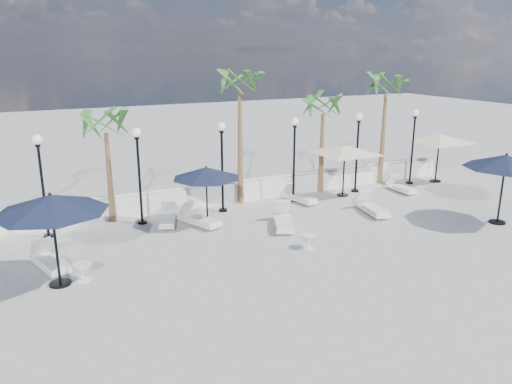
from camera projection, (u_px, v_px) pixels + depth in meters
name	position (u px, v px, depth m)	size (l,w,h in m)	color
ground	(301.00, 268.00, 15.88)	(100.00, 100.00, 0.00)	gray
balustrade	(214.00, 195.00, 22.23)	(26.00, 0.30, 1.01)	silver
lamppost_1	(41.00, 172.00, 17.83)	(0.36, 0.36, 3.84)	black
lamppost_2	(138.00, 163.00, 19.32)	(0.36, 0.36, 3.84)	black
lamppost_3	(222.00, 154.00, 20.81)	(0.36, 0.36, 3.84)	black
lamppost_4	(294.00, 148.00, 22.29)	(0.36, 0.36, 3.84)	black
lamppost_5	(358.00, 141.00, 23.78)	(0.36, 0.36, 3.84)	black
lamppost_6	(414.00, 136.00, 25.27)	(0.36, 0.36, 3.84)	black
palm_1	(106.00, 129.00, 19.24)	(2.60, 2.60, 4.70)	brown
palm_2	(240.00, 88.00, 21.29)	(2.60, 2.60, 6.10)	brown
palm_3	(323.00, 111.00, 23.43)	(2.60, 2.60, 4.90)	brown
palm_4	(386.00, 91.00, 24.79)	(2.60, 2.60, 5.70)	brown
lounger_1	(168.00, 218.00, 19.88)	(1.18, 1.90, 0.68)	silver
lounger_2	(50.00, 261.00, 15.80)	(1.15, 2.05, 0.73)	silver
lounger_3	(199.00, 219.00, 19.73)	(1.36, 2.10, 0.75)	silver
lounger_4	(299.00, 197.00, 22.74)	(0.99, 1.96, 0.70)	silver
lounger_5	(372.00, 208.00, 21.12)	(1.04, 2.14, 0.77)	silver
lounger_6	(283.00, 220.00, 19.50)	(1.51, 2.26, 0.81)	silver
lounger_7	(401.00, 187.00, 24.39)	(0.60, 1.76, 0.66)	silver
side_table_1	(83.00, 271.00, 14.94)	(0.56, 0.56, 0.54)	silver
side_table_2	(309.00, 240.00, 17.40)	(0.52, 0.52, 0.50)	silver
parasol_navy_left	(51.00, 204.00, 14.09)	(3.22, 3.22, 2.84)	black
parasol_navy_mid	(206.00, 173.00, 19.27)	(2.68, 2.68, 2.40)	black
parasol_navy_right	(506.00, 162.00, 19.35)	(3.19, 3.19, 2.86)	black
parasol_cream_sq_a	(345.00, 146.00, 23.14)	(5.30, 5.30, 2.60)	black
parasol_cream_sq_b	(440.00, 135.00, 25.65)	(5.38, 5.38, 2.70)	black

